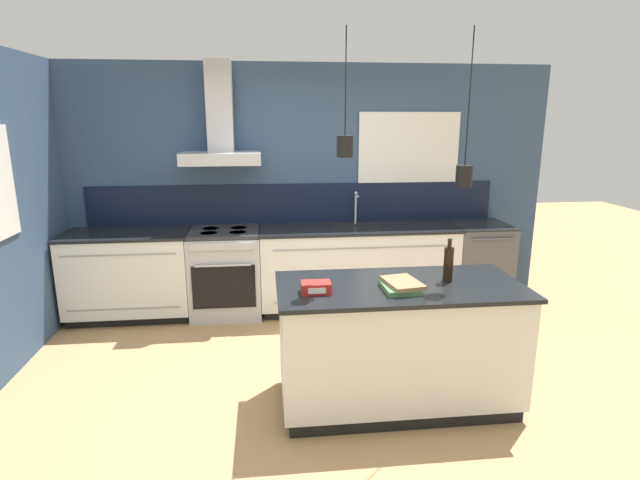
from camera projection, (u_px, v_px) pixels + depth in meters
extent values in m
plane|color=tan|center=(314.00, 392.00, 3.81)|extent=(16.00, 16.00, 0.00)
cube|color=#354C6B|center=(296.00, 187.00, 5.46)|extent=(5.60, 0.06, 2.60)
cube|color=black|center=(296.00, 203.00, 5.46)|extent=(4.42, 0.02, 0.43)
cube|color=white|center=(409.00, 157.00, 5.48)|extent=(1.12, 0.01, 0.96)
cube|color=black|center=(409.00, 157.00, 5.48)|extent=(1.04, 0.01, 0.88)
cube|color=#B5B5BA|center=(221.00, 158.00, 5.05)|extent=(0.80, 0.46, 0.12)
cube|color=#B5B5BA|center=(220.00, 106.00, 5.01)|extent=(0.26, 0.20, 0.90)
cylinder|color=black|center=(346.00, 82.00, 3.17)|extent=(0.01, 0.01, 0.67)
cylinder|color=black|center=(345.00, 146.00, 3.26)|extent=(0.11, 0.11, 0.14)
sphere|color=#F9D18C|center=(345.00, 146.00, 3.26)|extent=(0.06, 0.06, 0.06)
cylinder|color=black|center=(469.00, 98.00, 3.20)|extent=(0.01, 0.01, 0.87)
cylinder|color=black|center=(464.00, 176.00, 3.32)|extent=(0.11, 0.11, 0.14)
sphere|color=#F9D18C|center=(464.00, 176.00, 3.32)|extent=(0.06, 0.06, 0.06)
cube|color=black|center=(134.00, 311.00, 5.27)|extent=(1.19, 0.56, 0.09)
cube|color=silver|center=(130.00, 273.00, 5.14)|extent=(1.23, 0.62, 0.79)
cube|color=gray|center=(118.00, 255.00, 4.77)|extent=(1.08, 0.01, 0.01)
cube|color=gray|center=(124.00, 309.00, 4.90)|extent=(1.08, 0.01, 0.01)
cube|color=black|center=(126.00, 234.00, 5.04)|extent=(1.25, 0.64, 0.03)
cube|color=black|center=(356.00, 302.00, 5.53)|extent=(2.02, 0.56, 0.09)
cube|color=silver|center=(358.00, 265.00, 5.40)|extent=(2.08, 0.62, 0.79)
cube|color=gray|center=(364.00, 248.00, 5.03)|extent=(1.83, 0.01, 0.01)
cube|color=gray|center=(363.00, 299.00, 5.16)|extent=(1.83, 0.01, 0.01)
cube|color=black|center=(358.00, 228.00, 5.30)|extent=(2.11, 0.64, 0.03)
cube|color=#262628|center=(358.00, 226.00, 5.35)|extent=(0.48, 0.34, 0.01)
cylinder|color=#B5B5BA|center=(356.00, 208.00, 5.43)|extent=(0.02, 0.02, 0.34)
sphere|color=#B5B5BA|center=(356.00, 193.00, 5.39)|extent=(0.03, 0.03, 0.03)
cylinder|color=#B5B5BA|center=(357.00, 196.00, 5.34)|extent=(0.02, 0.12, 0.02)
cube|color=#B5B5BA|center=(226.00, 274.00, 5.26)|extent=(0.73, 0.62, 0.87)
cube|color=black|center=(224.00, 287.00, 4.96)|extent=(0.62, 0.02, 0.44)
cylinder|color=#B5B5BA|center=(223.00, 266.00, 4.88)|extent=(0.54, 0.02, 0.02)
cube|color=#B5B5BA|center=(222.00, 246.00, 4.86)|extent=(0.62, 0.02, 0.07)
cube|color=#2D2D30|center=(224.00, 232.00, 5.15)|extent=(0.73, 0.60, 0.04)
cylinder|color=black|center=(211.00, 228.00, 5.23)|extent=(0.17, 0.17, 0.00)
cylinder|color=black|center=(239.00, 228.00, 5.26)|extent=(0.17, 0.17, 0.00)
cylinder|color=black|center=(209.00, 233.00, 5.02)|extent=(0.17, 0.17, 0.00)
cylinder|color=black|center=(238.00, 232.00, 5.06)|extent=(0.17, 0.17, 0.00)
cube|color=#4C4C51|center=(477.00, 265.00, 5.55)|extent=(0.61, 0.62, 0.89)
cube|color=black|center=(480.00, 225.00, 5.44)|extent=(0.61, 0.62, 0.02)
cylinder|color=#4C4C51|center=(493.00, 239.00, 5.14)|extent=(0.46, 0.02, 0.02)
cube|color=black|center=(396.00, 395.00, 3.69)|extent=(1.60, 0.73, 0.09)
cube|color=silver|center=(398.00, 340.00, 3.58)|extent=(1.67, 0.76, 0.79)
cube|color=black|center=(400.00, 286.00, 3.48)|extent=(1.72, 0.81, 0.03)
cylinder|color=black|center=(448.00, 265.00, 3.52)|extent=(0.07, 0.07, 0.25)
cylinder|color=black|center=(450.00, 244.00, 3.48)|extent=(0.03, 0.03, 0.06)
cylinder|color=#262628|center=(450.00, 239.00, 3.47)|extent=(0.03, 0.03, 0.01)
cube|color=#4C7F4C|center=(400.00, 288.00, 3.36)|extent=(0.23, 0.29, 0.04)
cube|color=olive|center=(402.00, 283.00, 3.36)|extent=(0.26, 0.33, 0.03)
cube|color=red|center=(316.00, 288.00, 3.30)|extent=(0.20, 0.13, 0.07)
cube|color=white|center=(317.00, 291.00, 3.24)|extent=(0.12, 0.01, 0.04)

